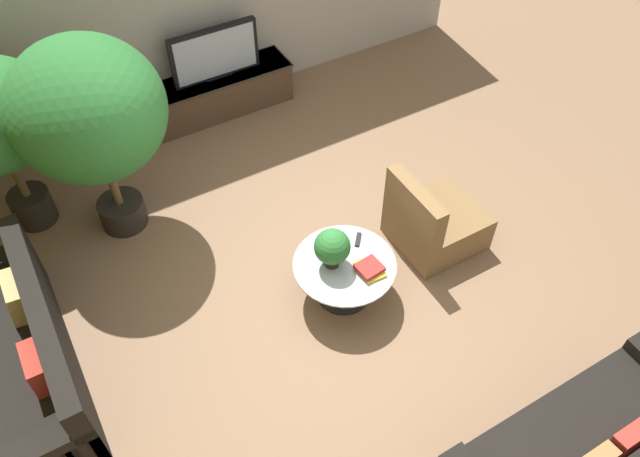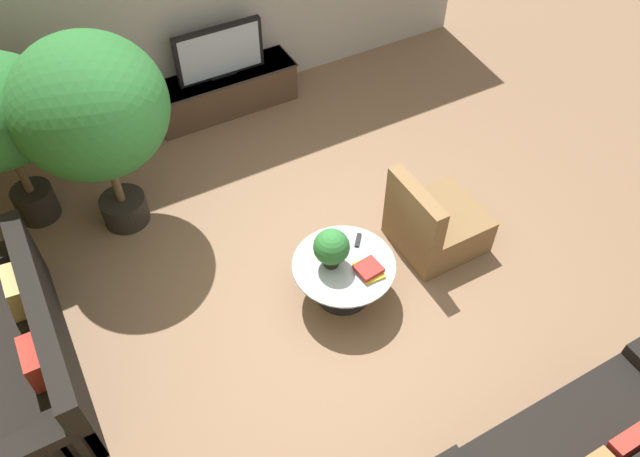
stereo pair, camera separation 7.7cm
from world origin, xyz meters
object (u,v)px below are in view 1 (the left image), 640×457
(armchair_wicker, at_px, (433,223))
(television, at_px, (215,53))
(couch_by_wall, at_px, (21,358))
(couch_near_entry, at_px, (586,455))
(media_console, at_px, (220,92))
(potted_palm_corner, at_px, (88,113))
(coffee_table, at_px, (344,273))
(potted_plant_tabletop, at_px, (332,247))

(armchair_wicker, bearing_deg, television, 17.26)
(couch_by_wall, xyz_separation_m, armchair_wicker, (3.80, -0.47, -0.01))
(couch_near_entry, height_order, armchair_wicker, armchair_wicker)
(media_console, height_order, couch_near_entry, couch_near_entry)
(armchair_wicker, bearing_deg, media_console, 17.25)
(television, relative_size, couch_by_wall, 0.50)
(media_console, relative_size, armchair_wicker, 2.04)
(television, relative_size, potted_palm_corner, 0.51)
(television, xyz_separation_m, armchair_wicker, (0.93, -2.99, -0.52))
(coffee_table, relative_size, armchair_wicker, 1.07)
(coffee_table, height_order, potted_palm_corner, potted_palm_corner)
(media_console, bearing_deg, couch_by_wall, -138.74)
(media_console, xyz_separation_m, television, (0.00, -0.00, 0.54))
(media_console, bearing_deg, coffee_table, -92.90)
(couch_by_wall, bearing_deg, potted_plant_tabletop, 78.68)
(media_console, height_order, television, television)
(coffee_table, distance_m, couch_near_entry, 2.38)
(media_console, distance_m, television, 0.54)
(couch_by_wall, height_order, armchair_wicker, armchair_wicker)
(media_console, xyz_separation_m, potted_palm_corner, (-1.63, -1.22, 1.14))
(media_console, distance_m, potted_plant_tabletop, 3.08)
(coffee_table, height_order, armchair_wicker, armchair_wicker)
(potted_palm_corner, bearing_deg, armchair_wicker, -34.76)
(couch_near_entry, relative_size, armchair_wicker, 2.37)
(couch_by_wall, bearing_deg, couch_near_entry, 49.58)
(television, relative_size, potted_plant_tabletop, 2.68)
(television, distance_m, potted_palm_corner, 2.12)
(media_console, height_order, potted_palm_corner, potted_palm_corner)
(couch_near_entry, bearing_deg, couch_by_wall, -40.42)
(armchair_wicker, height_order, potted_plant_tabletop, armchair_wicker)
(coffee_table, distance_m, potted_palm_corner, 2.63)
(potted_plant_tabletop, bearing_deg, media_console, 85.23)
(armchair_wicker, bearing_deg, potted_palm_corner, 55.24)
(coffee_table, height_order, couch_by_wall, couch_by_wall)
(couch_near_entry, xyz_separation_m, armchair_wicker, (0.43, 2.40, -0.02))
(media_console, relative_size, potted_plant_tabletop, 4.47)
(television, height_order, couch_by_wall, television)
(television, bearing_deg, potted_plant_tabletop, -94.77)
(couch_near_entry, bearing_deg, potted_plant_tabletop, -72.28)
(armchair_wicker, xyz_separation_m, potted_palm_corner, (-2.56, 1.78, 1.13))
(potted_plant_tabletop, bearing_deg, potted_palm_corner, 126.94)
(television, bearing_deg, coffee_table, -92.90)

